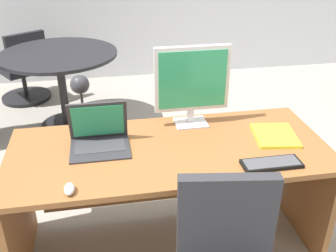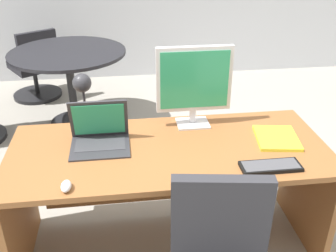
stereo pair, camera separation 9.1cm
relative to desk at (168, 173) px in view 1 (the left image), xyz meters
name	(u,v)px [view 1 (the left image)]	position (x,y,z in m)	size (l,w,h in m)	color
ground	(142,134)	(0.00, 1.45, -0.52)	(12.00, 12.00, 0.00)	gray
desk	(168,173)	(0.00, 0.00, 0.00)	(1.81, 0.78, 0.73)	brown
monitor	(192,82)	(0.19, 0.22, 0.50)	(0.46, 0.16, 0.50)	silver
laptop	(99,132)	(-0.39, 0.06, 0.29)	(0.33, 0.27, 0.26)	#2D2D33
keyboard	(271,164)	(0.50, -0.32, 0.22)	(0.32, 0.12, 0.02)	black
mouse	(69,189)	(-0.54, -0.37, 0.23)	(0.05, 0.09, 0.04)	silver
desk_lamp	(81,92)	(-0.47, 0.22, 0.48)	(0.12, 0.15, 0.37)	#2D2D33
book	(275,135)	(0.64, -0.04, 0.22)	(0.28, 0.32, 0.02)	yellow
meeting_table	(60,72)	(-0.73, 1.76, 0.07)	(1.11, 1.11, 0.77)	black
meeting_chair_far	(25,73)	(-1.21, 2.52, -0.19)	(0.64, 0.64, 0.82)	black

